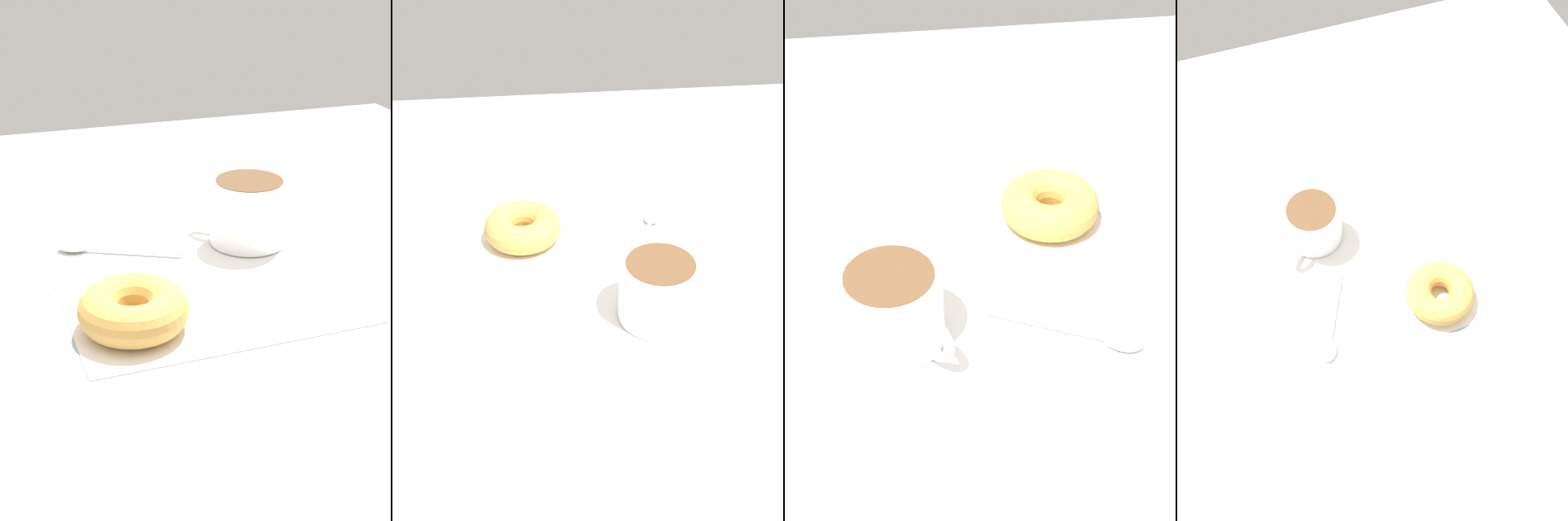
% 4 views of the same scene
% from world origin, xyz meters
% --- Properties ---
extents(ground_plane, '(1.20, 1.20, 0.02)m').
position_xyz_m(ground_plane, '(0.00, 0.00, -0.01)').
color(ground_plane, '#99A8B7').
extents(napkin, '(0.29, 0.29, 0.00)m').
position_xyz_m(napkin, '(0.01, 0.02, 0.00)').
color(napkin, white).
rests_on(napkin, ground_plane).
extents(coffee_cup, '(0.11, 0.09, 0.08)m').
position_xyz_m(coffee_cup, '(-0.06, 0.11, 0.04)').
color(coffee_cup, white).
rests_on(coffee_cup, napkin).
extents(donut, '(0.10, 0.10, 0.04)m').
position_xyz_m(donut, '(0.09, -0.07, 0.02)').
color(donut, gold).
rests_on(donut, napkin).
extents(spoon, '(0.08, 0.14, 0.01)m').
position_xyz_m(spoon, '(-0.09, -0.07, 0.01)').
color(spoon, silver).
rests_on(spoon, napkin).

